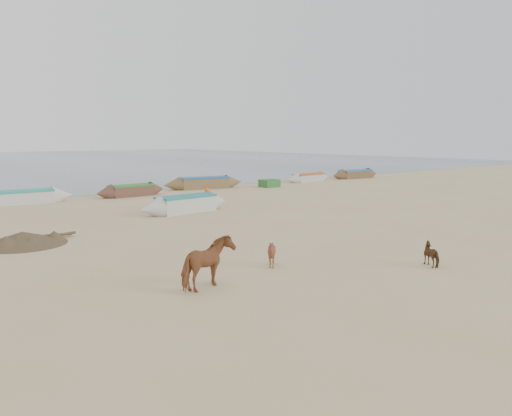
{
  "coord_description": "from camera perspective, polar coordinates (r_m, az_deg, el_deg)",
  "views": [
    {
      "loc": [
        -14.24,
        -13.42,
        4.2
      ],
      "look_at": [
        0.0,
        4.0,
        1.0
      ],
      "focal_mm": 35.0,
      "sensor_mm": 36.0,
      "label": 1
    }
  ],
  "objects": [
    {
      "name": "waterline_canoes",
      "position": [
        36.25,
        -17.56,
        1.75
      ],
      "size": [
        59.97,
        3.45,
        0.96
      ],
      "color": "brown",
      "rests_on": "ground"
    },
    {
      "name": "ground",
      "position": [
        20.01,
        7.29,
        -4.09
      ],
      "size": [
        140.0,
        140.0,
        0.0
      ],
      "primitive_type": "plane",
      "color": "tan",
      "rests_on": "ground"
    },
    {
      "name": "calf_front",
      "position": [
        16.26,
        1.81,
        -5.21
      ],
      "size": [
        0.9,
        0.81,
        0.91
      ],
      "primitive_type": "imported",
      "rotation": [
        0.0,
        0.0,
        -1.48
      ],
      "color": "brown",
      "rests_on": "ground"
    },
    {
      "name": "near_canoe",
      "position": [
        28.29,
        -8.0,
        0.47
      ],
      "size": [
        5.98,
        1.8,
        0.97
      ],
      "primitive_type": null,
      "rotation": [
        0.0,
        0.0,
        0.1
      ],
      "color": "beige",
      "rests_on": "ground"
    },
    {
      "name": "cow_adult",
      "position": [
        14.0,
        -5.58,
        -6.33
      ],
      "size": [
        1.86,
        1.23,
        1.45
      ],
      "primitive_type": "imported",
      "rotation": [
        0.0,
        0.0,
        1.86
      ],
      "color": "brown",
      "rests_on": "ground"
    },
    {
      "name": "debris_pile",
      "position": [
        21.73,
        -25.1,
        -3.13
      ],
      "size": [
        4.17,
        4.17,
        0.52
      ],
      "primitive_type": "cone",
      "rotation": [
        0.0,
        0.0,
        -0.3
      ],
      "color": "brown",
      "rests_on": "ground"
    },
    {
      "name": "calf_right",
      "position": [
        17.45,
        19.62,
        -5.0
      ],
      "size": [
        0.66,
        0.77,
        0.78
      ],
      "primitive_type": "imported",
      "rotation": [
        0.0,
        0.0,
        1.57
      ],
      "color": "#53331A",
      "rests_on": "ground"
    },
    {
      "name": "beach_clutter",
      "position": [
        37.72,
        -11.27,
        2.01
      ],
      "size": [
        43.06,
        5.58,
        0.64
      ],
      "color": "#295D2E",
      "rests_on": "ground"
    }
  ]
}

